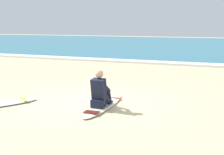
% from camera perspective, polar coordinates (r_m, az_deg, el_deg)
% --- Properties ---
extents(ground_plane, '(80.00, 80.00, 0.00)m').
position_cam_1_polar(ground_plane, '(8.25, -3.68, -4.72)').
color(ground_plane, '#CCB584').
extents(sea, '(80.00, 28.00, 0.10)m').
position_cam_1_polar(sea, '(29.58, 14.50, 6.08)').
color(sea, teal).
rests_on(sea, ground).
extents(breaking_foam, '(80.00, 0.90, 0.11)m').
position_cam_1_polar(breaking_foam, '(16.10, 8.82, 2.86)').
color(breaking_foam, white).
rests_on(breaking_foam, ground).
extents(surfboard_main, '(0.56, 2.48, 0.08)m').
position_cam_1_polar(surfboard_main, '(7.80, -1.64, -5.34)').
color(surfboard_main, '#EFE5C6').
rests_on(surfboard_main, ground).
extents(surfer_seated, '(0.38, 0.71, 0.95)m').
position_cam_1_polar(surfer_seated, '(7.48, -2.30, -2.86)').
color(surfer_seated, black).
rests_on(surfer_seated, surfboard_main).
extents(surfboard_spare_near, '(1.42, 1.76, 0.08)m').
position_cam_1_polar(surfboard_spare_near, '(8.47, -19.95, -4.70)').
color(surfboard_spare_near, silver).
rests_on(surfboard_spare_near, ground).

